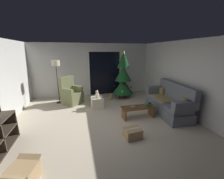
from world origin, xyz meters
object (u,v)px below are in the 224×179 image
at_px(ottoman, 97,103).
at_px(teddy_bear_honey_by_tree, 111,97).
at_px(remote_graphite, 136,106).
at_px(book_stack, 149,104).
at_px(teddy_bear_cream, 97,94).
at_px(armchair, 71,94).
at_px(cardboard_box_taped_mid_floor, 133,133).
at_px(christmas_tree, 123,78).
at_px(coffee_table, 138,110).
at_px(cardboard_box_open_near_shelf, 23,174).
at_px(remote_silver, 133,106).
at_px(couch, 169,102).
at_px(cell_phone, 150,103).
at_px(floor_lamp, 56,67).

xyz_separation_m(ottoman, teddy_bear_honey_by_tree, (0.72, 0.80, -0.09)).
bearing_deg(remote_graphite, book_stack, 67.16).
bearing_deg(ottoman, teddy_bear_cream, -42.52).
relative_size(armchair, cardboard_box_taped_mid_floor, 2.52).
bearing_deg(ottoman, cardboard_box_taped_mid_floor, -73.99).
bearing_deg(remote_graphite, christmas_tree, 156.62).
height_order(coffee_table, armchair, armchair).
xyz_separation_m(book_stack, christmas_tree, (-0.24, 2.04, 0.54)).
distance_m(teddy_bear_honey_by_tree, cardboard_box_open_near_shelf, 4.35).
bearing_deg(remote_silver, coffee_table, -112.13).
height_order(coffee_table, cardboard_box_open_near_shelf, coffee_table).
xyz_separation_m(couch, remote_silver, (-1.34, 0.00, -0.02)).
xyz_separation_m(cell_phone, christmas_tree, (-0.25, 2.06, 0.49)).
relative_size(couch, coffee_table, 1.80).
relative_size(couch, book_stack, 7.14).
bearing_deg(cardboard_box_taped_mid_floor, teddy_bear_honey_by_tree, 87.74).
bearing_deg(remote_graphite, remote_silver, -92.26).
relative_size(couch, cell_phone, 13.78).
relative_size(floor_lamp, cardboard_box_open_near_shelf, 2.89).
bearing_deg(remote_silver, teddy_bear_honey_by_tree, 0.90).
relative_size(coffee_table, remote_graphite, 7.05).
height_order(teddy_bear_cream, cardboard_box_open_near_shelf, teddy_bear_cream).
relative_size(coffee_table, ottoman, 2.50).
distance_m(couch, coffee_table, 1.19).
bearing_deg(armchair, christmas_tree, 4.93).
xyz_separation_m(couch, teddy_bear_cream, (-2.37, 1.06, 0.15)).
bearing_deg(armchair, cardboard_box_open_near_shelf, -100.57).
height_order(floor_lamp, teddy_bear_cream, floor_lamp).
relative_size(couch, teddy_bear_honey_by_tree, 6.96).
distance_m(coffee_table, cell_phone, 0.46).
height_order(ottoman, cardboard_box_open_near_shelf, ottoman).
xyz_separation_m(coffee_table, cardboard_box_taped_mid_floor, (-0.60, -1.01, -0.13)).
bearing_deg(teddy_bear_cream, cell_phone, -33.82).
distance_m(remote_silver, book_stack, 0.57).
distance_m(coffee_table, book_stack, 0.43).
xyz_separation_m(cell_phone, teddy_bear_cream, (-1.61, 1.08, 0.09)).
distance_m(remote_silver, ottoman, 1.49).
xyz_separation_m(remote_graphite, teddy_bear_honey_by_tree, (-0.44, 1.83, -0.26)).
distance_m(armchair, cardboard_box_open_near_shelf, 3.68).
distance_m(floor_lamp, teddy_bear_cream, 2.03).
bearing_deg(cardboard_box_open_near_shelf, christmas_tree, 51.71).
distance_m(ottoman, cardboard_box_open_near_shelf, 3.28).
distance_m(coffee_table, teddy_bear_honey_by_tree, 1.97).
relative_size(couch, teddy_bear_cream, 6.96).
relative_size(ottoman, cardboard_box_open_near_shelf, 0.71).
height_order(remote_silver, armchair, armchair).
relative_size(book_stack, ottoman, 0.63).
xyz_separation_m(couch, coffee_table, (-1.18, -0.04, -0.15)).
distance_m(cell_phone, armchair, 3.18).
height_order(armchair, ottoman, armchair).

